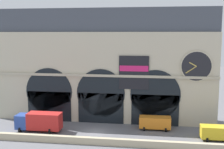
{
  "coord_description": "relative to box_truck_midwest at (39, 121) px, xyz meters",
  "views": [
    {
      "loc": [
        8.88,
        -43.33,
        15.98
      ],
      "look_at": [
        2.03,
        5.0,
        8.88
      ],
      "focal_mm": 45.12,
      "sensor_mm": 36.0,
      "label": 1
    }
  ],
  "objects": [
    {
      "name": "ground_plane",
      "position": [
        9.26,
        0.72,
        -1.7
      ],
      "size": [
        200.0,
        200.0,
        0.0
      ],
      "primitive_type": "plane",
      "color": "slate"
    },
    {
      "name": "quay_parapet_wall",
      "position": [
        9.26,
        -4.35,
        -1.17
      ],
      "size": [
        90.0,
        0.7,
        1.06
      ],
      "primitive_type": "cube",
      "color": "#BCAD8C",
      "rests_on": "ground"
    },
    {
      "name": "station_building",
      "position": [
        9.3,
        8.08,
        8.21
      ],
      "size": [
        40.38,
        5.14,
        20.46
      ],
      "color": "beige",
      "rests_on": "ground"
    },
    {
      "name": "box_truck_midwest",
      "position": [
        0.0,
        0.0,
        0.0
      ],
      "size": [
        7.5,
        2.91,
        3.12
      ],
      "color": "#28479E",
      "rests_on": "ground"
    },
    {
      "name": "van_mideast",
      "position": [
        18.89,
        3.46,
        -0.45
      ],
      "size": [
        5.2,
        2.48,
        2.2
      ],
      "color": "orange",
      "rests_on": "ground"
    },
    {
      "name": "van_east",
      "position": [
        28.33,
        -0.1,
        -0.45
      ],
      "size": [
        5.2,
        2.48,
        2.2
      ],
      "color": "gold",
      "rests_on": "ground"
    }
  ]
}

